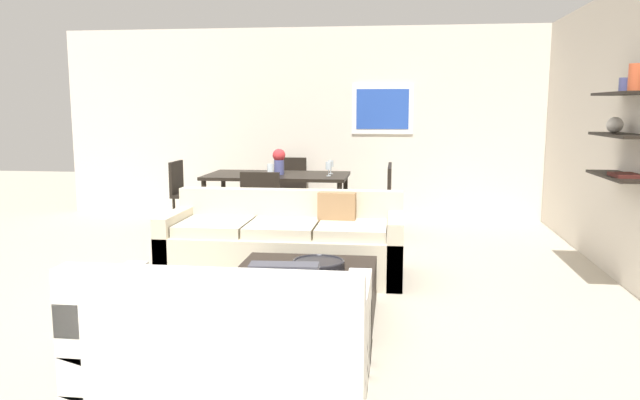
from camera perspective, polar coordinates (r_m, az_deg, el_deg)
The scene contains 17 objects.
ground_plane at distance 5.59m, azimuth -3.20°, elevation -7.87°, with size 18.00×18.00×0.00m, color #BCB29E.
back_wall_unit at distance 8.83m, azimuth 2.84°, elevation 7.09°, with size 8.40×0.09×2.70m.
right_wall_shelf_unit at distance 6.22m, azimuth 26.55°, elevation 5.54°, with size 0.34×8.20×2.70m.
sofa_beige at distance 5.85m, azimuth -3.27°, elevation -4.18°, with size 2.23×0.90×0.78m.
loveseat_white at distance 3.58m, azimuth -8.51°, elevation -12.65°, with size 1.58×0.90×0.78m.
coffee_table at distance 4.67m, azimuth -1.43°, elevation -8.77°, with size 1.04×1.02×0.38m.
decorative_bowl at distance 4.64m, azimuth -0.14°, elevation -5.97°, with size 0.39×0.39×0.07m.
dining_table at distance 7.77m, azimuth -3.97°, elevation 1.90°, with size 1.77×0.96×0.75m.
dining_chair_head at distance 8.66m, azimuth -2.83°, elevation 1.42°, with size 0.44×0.44×0.88m.
dining_chair_left_far at distance 8.34m, azimuth -12.42°, elevation 0.96°, with size 0.44×0.44×0.88m.
dining_chair_right_near at distance 7.44m, azimuth 5.55°, elevation 0.21°, with size 0.44×0.44×0.88m.
dining_chair_foot at distance 6.93m, azimuth -5.36°, elevation -0.40°, with size 0.44×0.44×0.88m.
dining_chair_right_far at distance 7.86m, azimuth 5.64°, elevation 0.67°, with size 0.44×0.44×0.88m.
wine_glass_right_near at distance 7.53m, azimuth 0.81°, elevation 3.17°, with size 0.08×0.08×0.17m.
wine_glass_foot at distance 7.34m, azimuth -4.62°, elevation 2.95°, with size 0.08×0.08×0.17m.
wine_glass_right_far at distance 7.77m, azimuth 1.01°, elevation 3.35°, with size 0.07×0.07×0.17m.
centerpiece_vase at distance 7.70m, azimuth -3.82°, elevation 3.71°, with size 0.16×0.16×0.32m.
Camera 1 is at (0.97, -5.28, 1.59)m, focal length 34.49 mm.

